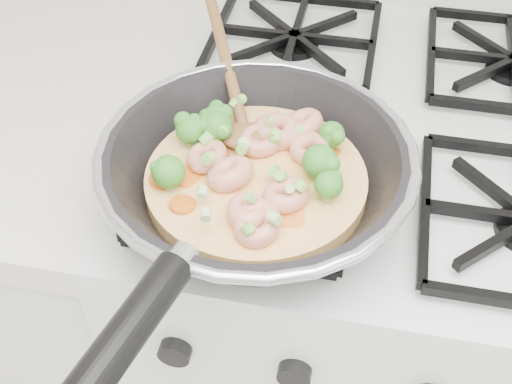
# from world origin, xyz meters

# --- Properties ---
(stove) EXTENTS (0.60, 0.60, 0.92)m
(stove) POSITION_xyz_m (0.00, 1.70, 0.46)
(stove) COLOR silver
(stove) RESTS_ON ground
(skillet) EXTENTS (0.33, 0.63, 0.10)m
(skillet) POSITION_xyz_m (-0.14, 1.52, 0.96)
(skillet) COLOR black
(skillet) RESTS_ON stove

